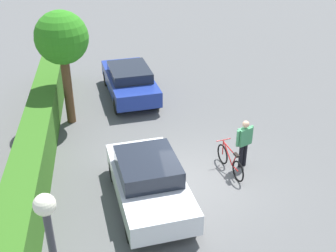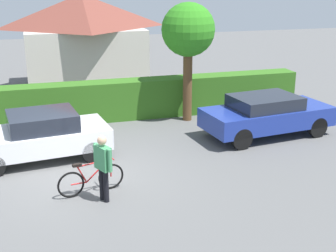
# 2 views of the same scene
# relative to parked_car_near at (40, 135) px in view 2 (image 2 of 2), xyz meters

# --- Properties ---
(ground_plane) EXTENTS (60.00, 60.00, 0.00)m
(ground_plane) POSITION_rel_parked_car_near_xyz_m (0.93, -1.82, -0.72)
(ground_plane) COLOR #585858
(hedge_row) EXTENTS (18.18, 0.90, 1.44)m
(hedge_row) POSITION_rel_parked_car_near_xyz_m (0.93, 3.28, -0.00)
(hedge_row) COLOR #31641C
(hedge_row) RESTS_ON ground
(house_distant) EXTENTS (5.53, 4.57, 4.33)m
(house_distant) POSITION_rel_parked_car_near_xyz_m (2.32, 8.83, 1.49)
(house_distant) COLOR beige
(house_distant) RESTS_ON ground
(parked_car_near) EXTENTS (4.10, 2.25, 1.39)m
(parked_car_near) POSITION_rel_parked_car_near_xyz_m (0.00, 0.00, 0.00)
(parked_car_near) COLOR silver
(parked_car_near) RESTS_ON ground
(parked_car_far) EXTENTS (4.46, 2.28, 1.38)m
(parked_car_far) POSITION_rel_parked_car_near_xyz_m (7.25, -0.01, 0.02)
(parked_car_far) COLOR navy
(parked_car_far) RESTS_ON ground
(bicycle) EXTENTS (1.67, 0.55, 0.88)m
(bicycle) POSITION_rel_parked_car_near_xyz_m (1.11, -2.67, -0.35)
(bicycle) COLOR black
(bicycle) RESTS_ON ground
(person_rider) EXTENTS (0.38, 0.61, 1.63)m
(person_rider) POSITION_rel_parked_car_near_xyz_m (1.34, -3.16, 0.23)
(person_rider) COLOR black
(person_rider) RESTS_ON ground
(tree_kerbside) EXTENTS (1.89, 1.89, 4.26)m
(tree_kerbside) POSITION_rel_parked_car_near_xyz_m (5.29, 2.40, 2.50)
(tree_kerbside) COLOR brown
(tree_kerbside) RESTS_ON ground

